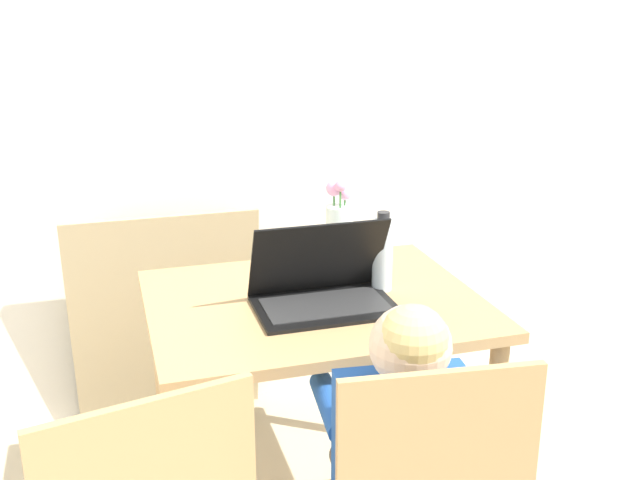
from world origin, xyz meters
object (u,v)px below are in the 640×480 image
person_seated (398,447)px  water_bottle (382,254)px  flower_vase (339,231)px  laptop (322,286)px

person_seated → water_bottle: person_seated is taller
person_seated → flower_vase: flower_vase is taller
flower_vase → water_bottle: (0.06, -0.20, -0.01)m
flower_vase → water_bottle: size_ratio=1.23×
laptop → water_bottle: (0.20, 0.06, 0.05)m
laptop → flower_vase: size_ratio=1.32×
laptop → flower_vase: bearing=63.0°
water_bottle → flower_vase: bearing=107.5°
laptop → flower_vase: flower_vase is taller
person_seated → laptop: same height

